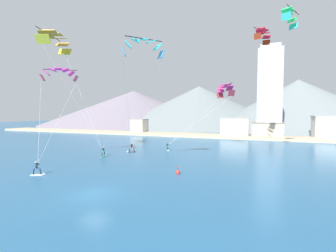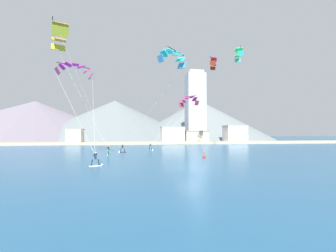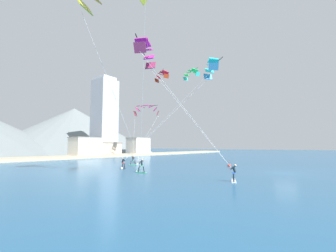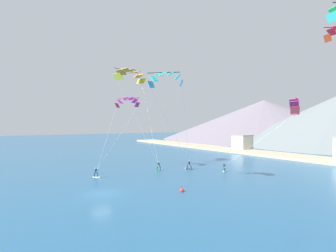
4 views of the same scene
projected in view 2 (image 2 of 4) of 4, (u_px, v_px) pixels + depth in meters
The scene contains 21 objects.
ground_plane at pixel (188, 168), 25.35m from camera, with size 400.00×400.00×0.00m, color #23567F.
kitesurfer_near_lead at pixel (122, 150), 44.67m from camera, with size 1.71×1.20×1.74m.
kitesurfer_near_trail at pixel (151, 148), 49.33m from camera, with size 1.29×1.67×1.67m.
kitesurfer_mid_center at pixel (108, 152), 38.87m from camera, with size 0.63×1.78×1.81m.
kitesurfer_far_left at pixel (97, 162), 26.52m from camera, with size 1.76×1.05×1.77m.
parafoil_kite_near_lead at pixel (172, 57), 35.62m from camera, with size 10.79×13.33×15.68m.
parafoil_kite_near_trail at pixel (188, 100), 57.42m from camera, with size 12.23×9.04×12.08m.
parafoil_kite_mid_center at pixel (60, 34), 35.54m from camera, with size 9.55×8.06×19.24m.
parafoil_kite_far_left at pixel (75, 69), 33.74m from camera, with size 6.96×9.39×13.02m.
parafoil_kite_distant_high_outer at pixel (213, 62), 59.59m from camera, with size 3.23×5.52×2.51m.
parafoil_kite_distant_low_drift at pixel (238, 53), 53.19m from camera, with size 3.08×5.72×2.33m.
race_marker_buoy at pixel (204, 157), 35.30m from camera, with size 0.56×0.56×1.02m.
shoreline_strip at pixel (152, 143), 79.34m from camera, with size 180.00×10.00×0.70m, color tan.
shore_building_harbour_front at pixel (75, 136), 78.58m from camera, with size 5.26×5.21×5.37m.
shore_building_promenade_mid at pixel (172, 135), 82.16m from camera, with size 8.46×5.97×6.12m.
shore_building_quay_east at pixel (196, 137), 85.16m from camera, with size 8.99×5.90×4.74m.
shore_building_quay_west at pixel (235, 134), 88.33m from camera, with size 8.26×6.20×6.78m.
highrise_tower at pixel (195, 107), 87.76m from camera, with size 7.00×7.00×28.07m.
mountain_peak_west_ridge at pixel (115, 120), 138.90m from camera, with size 99.98×99.98×23.88m.
mountain_peak_central_summit at pixel (35, 120), 137.24m from camera, with size 120.86×120.86×23.34m.
mountain_peak_east_shoulder at pixel (199, 120), 135.24m from camera, with size 84.64×84.64×23.54m.
Camera 2 is at (-5.95, -24.88, 3.95)m, focal length 24.00 mm.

